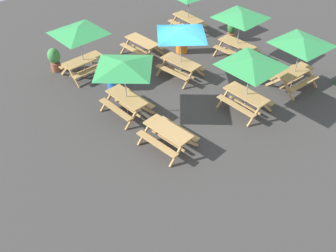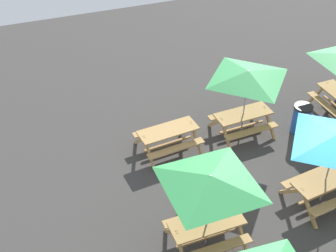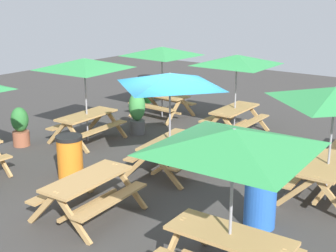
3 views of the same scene
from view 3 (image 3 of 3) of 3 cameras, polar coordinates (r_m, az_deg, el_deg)
name	(u,v)px [view 3 (image 3 of 3)]	position (r m, az deg, el deg)	size (l,w,h in m)	color
ground_plane	(176,167)	(11.10, 1.01, -5.08)	(28.41, 28.41, 0.00)	#3D3A38
picnic_table_1	(85,70)	(12.73, -10.14, 6.76)	(2.83, 2.83, 2.34)	tan
picnic_table_2	(237,66)	(13.36, 8.37, 7.28)	(2.83, 2.83, 2.34)	tan
picnic_table_3	(335,103)	(9.36, 19.64, 2.65)	(2.10, 2.10, 2.34)	tan
picnic_table_5	(162,56)	(15.09, -0.74, 8.47)	(2.82, 2.82, 2.34)	tan
picnic_table_6	(233,151)	(6.26, 7.98, -3.06)	(2.83, 2.83, 2.34)	tan
picnic_table_7	(170,87)	(10.29, 0.23, 4.78)	(2.23, 2.23, 2.34)	tan
picnic_table_8	(88,188)	(8.75, -9.71, -7.41)	(1.88, 1.62, 0.81)	tan
trash_bin_blue	(260,200)	(8.45, 11.18, -8.90)	(0.59, 0.59, 0.98)	blue
trash_bin_orange	(70,157)	(10.56, -11.86, -3.71)	(0.59, 0.59, 0.98)	orange
trash_bin_green	(146,89)	(17.47, -2.71, 4.56)	(0.59, 0.59, 0.98)	green
potted_plant_0	(137,112)	(13.51, -3.79, 1.69)	(0.48, 0.48, 1.24)	#59595B
potted_plant_2	(20,126)	(13.07, -17.57, -0.04)	(0.46, 0.46, 1.06)	#935138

